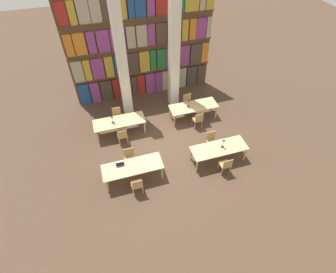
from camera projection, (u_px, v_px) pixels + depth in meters
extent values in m
plane|color=#4C3828|center=(167.00, 145.00, 11.90)|extent=(40.00, 40.00, 0.00)
cube|color=brown|center=(142.00, 46.00, 12.77)|extent=(7.20, 0.06, 5.50)
cube|color=brown|center=(145.00, 92.00, 14.71)|extent=(7.20, 0.35, 0.03)
cube|color=navy|center=(85.00, 94.00, 13.59)|extent=(0.55, 0.20, 1.20)
cube|color=#84387A|center=(95.00, 92.00, 13.70)|extent=(0.46, 0.20, 1.20)
cube|color=#47382D|center=(107.00, 90.00, 13.83)|extent=(0.58, 0.20, 1.20)
cube|color=maroon|center=(116.00, 88.00, 13.93)|extent=(0.33, 0.20, 1.20)
cube|color=maroon|center=(126.00, 87.00, 14.04)|extent=(0.58, 0.20, 1.20)
cube|color=#47382D|center=(134.00, 85.00, 14.13)|extent=(0.28, 0.20, 1.20)
cube|color=maroon|center=(141.00, 84.00, 14.21)|extent=(0.39, 0.20, 1.20)
cube|color=#84387A|center=(150.00, 83.00, 14.32)|extent=(0.52, 0.20, 1.20)
cube|color=#84387A|center=(159.00, 81.00, 14.42)|extent=(0.37, 0.20, 1.20)
cube|color=tan|center=(166.00, 80.00, 14.50)|extent=(0.45, 0.20, 1.20)
cube|color=orange|center=(174.00, 79.00, 14.60)|extent=(0.35, 0.20, 1.20)
cube|color=tan|center=(182.00, 77.00, 14.70)|extent=(0.44, 0.20, 1.20)
cube|color=#47382D|center=(191.00, 76.00, 14.82)|extent=(0.59, 0.20, 1.20)
cube|color=#47382D|center=(201.00, 74.00, 14.94)|extent=(0.50, 0.20, 1.20)
cube|color=brown|center=(144.00, 71.00, 13.74)|extent=(7.20, 0.35, 0.03)
cube|color=tan|center=(78.00, 71.00, 12.64)|extent=(0.50, 0.20, 1.10)
cube|color=#B7932D|center=(87.00, 70.00, 12.74)|extent=(0.32, 0.20, 1.10)
cube|color=#84387A|center=(98.00, 68.00, 12.84)|extent=(0.59, 0.20, 1.10)
cube|color=#B7932D|center=(109.00, 67.00, 12.95)|extent=(0.41, 0.20, 1.10)
cube|color=navy|center=(120.00, 65.00, 13.07)|extent=(0.61, 0.20, 1.10)
cube|color=#47382D|center=(133.00, 63.00, 13.20)|extent=(0.59, 0.20, 1.10)
cube|color=#B7932D|center=(144.00, 61.00, 13.32)|extent=(0.52, 0.20, 1.10)
cube|color=#236B38|center=(153.00, 60.00, 13.42)|extent=(0.29, 0.20, 1.10)
cube|color=#236B38|center=(161.00, 59.00, 13.51)|extent=(0.47, 0.20, 1.10)
cube|color=#84387A|center=(172.00, 57.00, 13.63)|extent=(0.62, 0.20, 1.10)
cube|color=#84387A|center=(183.00, 55.00, 13.76)|extent=(0.60, 0.20, 1.10)
cube|color=#47382D|center=(195.00, 53.00, 13.90)|extent=(0.61, 0.20, 1.10)
cube|color=orange|center=(204.00, 52.00, 14.01)|extent=(0.37, 0.20, 1.10)
cube|color=brown|center=(142.00, 46.00, 12.76)|extent=(7.20, 0.35, 0.03)
cube|color=orange|center=(69.00, 45.00, 11.67)|extent=(0.36, 0.20, 1.03)
cube|color=orange|center=(80.00, 44.00, 11.77)|extent=(0.52, 0.20, 1.03)
cube|color=#84387A|center=(91.00, 42.00, 11.88)|extent=(0.37, 0.20, 1.03)
cube|color=#84387A|center=(103.00, 41.00, 11.99)|extent=(0.57, 0.20, 1.03)
cube|color=#84387A|center=(118.00, 39.00, 12.13)|extent=(0.69, 0.20, 1.03)
cube|color=tan|center=(131.00, 37.00, 12.26)|extent=(0.41, 0.20, 1.03)
cube|color=tan|center=(142.00, 36.00, 12.36)|extent=(0.50, 0.20, 1.03)
cube|color=#84387A|center=(151.00, 34.00, 12.46)|extent=(0.37, 0.20, 1.03)
cube|color=#47382D|center=(161.00, 33.00, 12.56)|extent=(0.52, 0.20, 1.03)
cube|color=maroon|center=(170.00, 32.00, 12.66)|extent=(0.30, 0.20, 1.03)
cube|color=#236B38|center=(178.00, 31.00, 12.74)|extent=(0.30, 0.20, 1.03)
cube|color=#B7932D|center=(185.00, 30.00, 12.81)|extent=(0.32, 0.20, 1.03)
cube|color=orange|center=(192.00, 29.00, 12.90)|extent=(0.34, 0.20, 1.03)
cube|color=#84387A|center=(201.00, 28.00, 12.99)|extent=(0.51, 0.20, 1.03)
cube|color=tan|center=(208.00, 27.00, 13.07)|extent=(0.22, 0.20, 1.03)
cube|color=brown|center=(140.00, 17.00, 11.78)|extent=(7.20, 0.35, 0.03)
cube|color=maroon|center=(61.00, 14.00, 10.73)|extent=(0.46, 0.20, 0.97)
cube|color=#B7932D|center=(72.00, 13.00, 10.81)|extent=(0.30, 0.20, 0.97)
cube|color=tan|center=(83.00, 12.00, 10.91)|extent=(0.50, 0.20, 0.97)
cube|color=tan|center=(95.00, 10.00, 11.01)|extent=(0.46, 0.20, 0.97)
cube|color=#47382D|center=(106.00, 9.00, 11.11)|extent=(0.42, 0.20, 0.97)
cube|color=#B7932D|center=(119.00, 8.00, 11.23)|extent=(0.57, 0.20, 0.97)
cube|color=navy|center=(131.00, 6.00, 11.33)|extent=(0.28, 0.20, 0.97)
cube|color=navy|center=(140.00, 5.00, 11.41)|extent=(0.49, 0.20, 0.97)
cube|color=#84387A|center=(150.00, 4.00, 11.51)|extent=(0.35, 0.20, 0.97)
cube|color=maroon|center=(163.00, 3.00, 11.63)|extent=(0.70, 0.20, 0.97)
cube|color=#236B38|center=(178.00, 1.00, 11.78)|extent=(0.58, 0.20, 0.97)
cube|color=#B7932D|center=(192.00, 0.00, 11.91)|extent=(0.69, 0.20, 0.97)
cube|color=silver|center=(121.00, 58.00, 11.46)|extent=(0.45, 0.45, 6.00)
cube|color=silver|center=(174.00, 50.00, 11.96)|extent=(0.45, 0.45, 6.00)
cube|color=tan|center=(132.00, 167.00, 10.11)|extent=(2.34, 0.86, 0.04)
cylinder|color=tan|center=(107.00, 186.00, 9.91)|extent=(0.07, 0.07, 0.69)
cylinder|color=tan|center=(162.00, 173.00, 10.36)|extent=(0.07, 0.07, 0.69)
cylinder|color=tan|center=(104.00, 172.00, 10.38)|extent=(0.07, 0.07, 0.69)
cylinder|color=tan|center=(157.00, 160.00, 10.83)|extent=(0.07, 0.07, 0.69)
cylinder|color=tan|center=(132.00, 185.00, 10.11)|extent=(0.04, 0.04, 0.42)
cylinder|color=tan|center=(141.00, 183.00, 10.18)|extent=(0.04, 0.04, 0.42)
cylinder|color=tan|center=(134.00, 192.00, 9.88)|extent=(0.04, 0.04, 0.42)
cylinder|color=tan|center=(143.00, 190.00, 9.95)|extent=(0.04, 0.04, 0.42)
cube|color=tan|center=(137.00, 184.00, 9.87)|extent=(0.42, 0.40, 0.04)
cube|color=tan|center=(137.00, 185.00, 9.58)|extent=(0.40, 0.03, 0.42)
cylinder|color=tan|center=(136.00, 164.00, 10.83)|extent=(0.04, 0.04, 0.42)
cylinder|color=tan|center=(127.00, 167.00, 10.75)|extent=(0.04, 0.04, 0.42)
cylinder|color=tan|center=(134.00, 158.00, 11.06)|extent=(0.04, 0.04, 0.42)
cylinder|color=tan|center=(126.00, 160.00, 10.98)|extent=(0.04, 0.04, 0.42)
cube|color=tan|center=(130.00, 159.00, 10.74)|extent=(0.42, 0.40, 0.04)
cube|color=tan|center=(129.00, 152.00, 10.70)|extent=(0.40, 0.03, 0.42)
cube|color=silver|center=(120.00, 164.00, 10.18)|extent=(0.32, 0.22, 0.01)
cube|color=black|center=(120.00, 164.00, 10.03)|extent=(0.32, 0.01, 0.20)
cube|color=tan|center=(219.00, 148.00, 10.79)|extent=(2.34, 0.86, 0.04)
cylinder|color=tan|center=(197.00, 166.00, 10.59)|extent=(0.07, 0.07, 0.69)
cylinder|color=tan|center=(245.00, 154.00, 11.04)|extent=(0.07, 0.07, 0.69)
cylinder|color=tan|center=(191.00, 154.00, 11.06)|extent=(0.07, 0.07, 0.69)
cylinder|color=tan|center=(237.00, 143.00, 11.51)|extent=(0.07, 0.07, 0.69)
cylinder|color=tan|center=(218.00, 166.00, 10.79)|extent=(0.04, 0.04, 0.42)
cylinder|color=tan|center=(226.00, 164.00, 10.86)|extent=(0.04, 0.04, 0.42)
cylinder|color=tan|center=(222.00, 172.00, 10.56)|extent=(0.04, 0.04, 0.42)
cylinder|color=tan|center=(230.00, 170.00, 10.64)|extent=(0.04, 0.04, 0.42)
cube|color=tan|center=(225.00, 164.00, 10.55)|extent=(0.42, 0.40, 0.04)
cube|color=tan|center=(228.00, 164.00, 10.26)|extent=(0.40, 0.03, 0.42)
cylinder|color=tan|center=(217.00, 147.00, 11.51)|extent=(0.04, 0.04, 0.42)
cylinder|color=tan|center=(209.00, 149.00, 11.43)|extent=(0.04, 0.04, 0.42)
cylinder|color=tan|center=(213.00, 142.00, 11.74)|extent=(0.04, 0.04, 0.42)
cylinder|color=tan|center=(206.00, 144.00, 11.66)|extent=(0.04, 0.04, 0.42)
cube|color=tan|center=(212.00, 142.00, 11.42)|extent=(0.42, 0.40, 0.04)
cube|color=tan|center=(211.00, 135.00, 11.39)|extent=(0.40, 0.03, 0.42)
cylinder|color=#232328|center=(222.00, 147.00, 10.80)|extent=(0.14, 0.14, 0.01)
cylinder|color=#232328|center=(223.00, 144.00, 10.67)|extent=(0.02, 0.02, 0.36)
cone|color=#232328|center=(224.00, 140.00, 10.52)|extent=(0.11, 0.11, 0.07)
cube|color=tan|center=(119.00, 121.00, 11.95)|extent=(2.34, 0.86, 0.04)
cylinder|color=tan|center=(97.00, 137.00, 11.75)|extent=(0.07, 0.07, 0.69)
cylinder|color=tan|center=(145.00, 127.00, 12.20)|extent=(0.07, 0.07, 0.69)
cylinder|color=tan|center=(96.00, 127.00, 12.22)|extent=(0.07, 0.07, 0.69)
cylinder|color=tan|center=(141.00, 118.00, 12.67)|extent=(0.07, 0.07, 0.69)
cylinder|color=tan|center=(118.00, 137.00, 11.95)|extent=(0.04, 0.04, 0.42)
cylinder|color=tan|center=(126.00, 135.00, 12.02)|extent=(0.04, 0.04, 0.42)
cylinder|color=tan|center=(120.00, 142.00, 11.72)|extent=(0.04, 0.04, 0.42)
cylinder|color=tan|center=(128.00, 141.00, 11.80)|extent=(0.04, 0.04, 0.42)
cube|color=tan|center=(122.00, 135.00, 11.71)|extent=(0.42, 0.40, 0.04)
cube|color=tan|center=(123.00, 134.00, 11.42)|extent=(0.40, 0.03, 0.42)
cylinder|color=tan|center=(123.00, 122.00, 12.67)|extent=(0.04, 0.04, 0.42)
cylinder|color=tan|center=(115.00, 124.00, 12.59)|extent=(0.04, 0.04, 0.42)
cylinder|color=tan|center=(121.00, 118.00, 12.90)|extent=(0.04, 0.04, 0.42)
cylinder|color=tan|center=(114.00, 119.00, 12.82)|extent=(0.04, 0.04, 0.42)
cube|color=tan|center=(118.00, 117.00, 12.58)|extent=(0.42, 0.40, 0.04)
cube|color=tan|center=(116.00, 111.00, 12.55)|extent=(0.40, 0.03, 0.42)
cylinder|color=#232328|center=(113.00, 123.00, 11.85)|extent=(0.14, 0.14, 0.01)
cylinder|color=#232328|center=(112.00, 120.00, 11.73)|extent=(0.02, 0.02, 0.31)
cone|color=#232328|center=(112.00, 117.00, 11.60)|extent=(0.11, 0.11, 0.07)
cube|color=tan|center=(194.00, 106.00, 12.73)|extent=(2.34, 0.86, 0.04)
cylinder|color=tan|center=(174.00, 121.00, 12.53)|extent=(0.07, 0.07, 0.69)
cylinder|color=tan|center=(216.00, 112.00, 12.98)|extent=(0.07, 0.07, 0.69)
cylinder|color=tan|center=(170.00, 112.00, 13.00)|extent=(0.07, 0.07, 0.69)
cylinder|color=tan|center=(210.00, 104.00, 13.45)|extent=(0.07, 0.07, 0.69)
cylinder|color=tan|center=(192.00, 121.00, 12.72)|extent=(0.04, 0.04, 0.42)
cylinder|color=tan|center=(199.00, 120.00, 12.80)|extent=(0.04, 0.04, 0.42)
cylinder|color=tan|center=(195.00, 126.00, 12.49)|extent=(0.04, 0.04, 0.42)
cylinder|color=tan|center=(202.00, 124.00, 12.57)|extent=(0.04, 0.04, 0.42)
cube|color=tan|center=(197.00, 119.00, 12.48)|extent=(0.42, 0.40, 0.04)
cube|color=tan|center=(199.00, 118.00, 12.20)|extent=(0.40, 0.03, 0.42)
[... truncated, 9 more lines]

